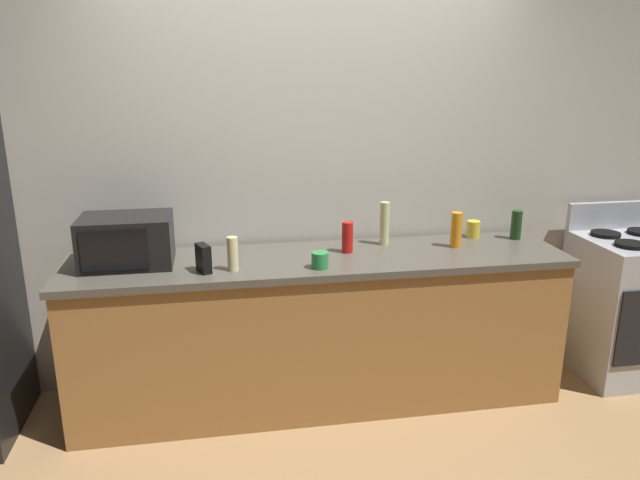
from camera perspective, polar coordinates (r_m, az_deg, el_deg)
ground_plane at (r=3.44m, az=1.21°, el=-18.13°), size 8.00×8.00×0.00m
back_wall at (r=3.68m, az=-1.11°, el=7.00°), size 6.40×0.10×2.70m
counter_run at (r=3.56m, az=0.00°, el=-8.51°), size 2.84×0.64×0.90m
stove_range at (r=4.34m, az=27.12°, el=-5.57°), size 0.60×0.61×1.08m
microwave at (r=3.39m, az=-17.92°, el=-0.06°), size 0.48×0.35×0.27m
cordless_phone at (r=3.19m, az=-11.03°, el=-1.73°), size 0.09×0.12×0.15m
bottle_vinegar at (r=3.62m, az=6.16°, el=1.57°), size 0.06×0.06×0.26m
bottle_dish_soap at (r=3.64m, az=12.83°, el=0.95°), size 0.06×0.06×0.21m
bottle_wine at (r=3.92m, az=18.17°, el=1.39°), size 0.07×0.07×0.18m
bottle_hot_sauce at (r=3.46m, az=2.63°, el=0.26°), size 0.07×0.07×0.18m
bottle_hand_soap at (r=3.18m, az=-8.31°, el=-1.31°), size 0.06×0.06×0.18m
mug_yellow at (r=3.89m, az=14.37°, el=1.01°), size 0.08×0.08×0.11m
mug_green at (r=3.20m, az=-0.00°, el=-1.93°), size 0.09×0.09×0.09m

